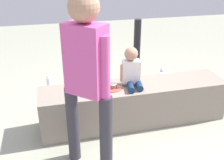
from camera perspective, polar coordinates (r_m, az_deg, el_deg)
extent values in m
plane|color=#9FA18D|center=(3.58, 4.55, -8.62)|extent=(12.00, 12.00, 0.00)
cube|color=gray|center=(3.45, 4.70, -5.01)|extent=(2.34, 0.51, 0.52)
cylinder|color=navy|center=(3.21, 3.92, -1.34)|extent=(0.12, 0.26, 0.08)
cylinder|color=navy|center=(3.26, 5.70, -0.98)|extent=(0.12, 0.26, 0.08)
cube|color=white|center=(3.27, 3.98, 1.87)|extent=(0.23, 0.17, 0.28)
sphere|color=tan|center=(3.19, 4.10, 5.57)|extent=(0.16, 0.16, 0.16)
cylinder|color=tan|center=(3.22, 2.16, 1.47)|extent=(0.05, 0.05, 0.21)
cylinder|color=tan|center=(3.32, 5.73, 2.10)|extent=(0.05, 0.05, 0.21)
cylinder|color=#33303B|center=(2.61, -1.27, -11.75)|extent=(0.12, 0.12, 0.83)
cylinder|color=#33303B|center=(2.79, -8.28, -9.32)|extent=(0.12, 0.12, 0.83)
cube|color=#D44F9B|center=(2.35, -5.55, 4.30)|extent=(0.40, 0.40, 0.64)
sphere|color=tan|center=(2.23, -6.04, 15.23)|extent=(0.27, 0.27, 0.27)
cylinder|color=#D44F9B|center=(2.28, -1.62, 2.14)|extent=(0.10, 0.10, 0.60)
cylinder|color=#D44F9B|center=(2.47, -9.06, 3.72)|extent=(0.10, 0.10, 0.60)
cylinder|color=#E0594C|center=(3.23, 0.14, -1.72)|extent=(0.22, 0.22, 0.01)
cylinder|color=brown|center=(3.22, 0.14, -1.27)|extent=(0.10, 0.10, 0.04)
cylinder|color=silver|center=(3.21, 0.14, -0.84)|extent=(0.10, 0.10, 0.01)
cube|color=silver|center=(3.23, 1.22, -1.54)|extent=(0.11, 0.04, 0.00)
cube|color=#59C6B2|center=(4.01, -3.47, -2.43)|extent=(0.20, 0.13, 0.28)
torus|color=white|center=(3.95, -4.14, -0.72)|extent=(0.08, 0.01, 0.08)
torus|color=white|center=(3.96, -2.91, -0.59)|extent=(0.08, 0.01, 0.08)
cylinder|color=black|center=(4.55, 5.01, -0.67)|extent=(0.36, 0.36, 0.04)
cylinder|color=black|center=(4.35, 5.27, 5.88)|extent=(0.11, 0.11, 1.06)
cylinder|color=silver|center=(4.54, -13.30, -0.51)|extent=(0.06, 0.06, 0.16)
cone|color=silver|center=(4.50, -13.42, 0.58)|extent=(0.06, 0.06, 0.03)
cylinder|color=white|center=(4.50, -13.45, 0.84)|extent=(0.03, 0.03, 0.02)
cylinder|color=silver|center=(4.87, 10.46, 1.39)|extent=(0.06, 0.06, 0.14)
cone|color=silver|center=(4.84, 10.53, 2.31)|extent=(0.05, 0.05, 0.03)
cylinder|color=white|center=(4.83, 10.55, 2.54)|extent=(0.03, 0.03, 0.01)
cube|color=white|center=(4.66, 11.89, 0.11)|extent=(0.30, 0.34, 0.13)
cube|color=black|center=(3.77, -10.10, -5.28)|extent=(0.27, 0.10, 0.21)
torus|color=black|center=(3.72, -10.22, -3.87)|extent=(0.20, 0.01, 0.20)
cube|color=brown|center=(4.17, 13.69, -2.35)|extent=(0.32, 0.15, 0.23)
torus|color=brown|center=(4.12, 13.85, -0.93)|extent=(0.24, 0.01, 0.24)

